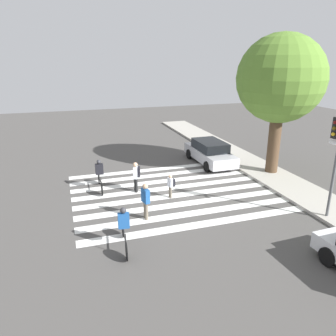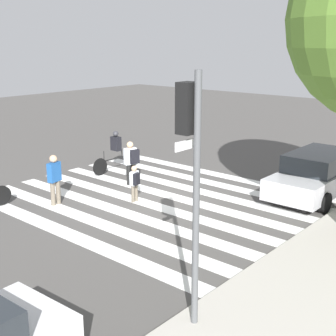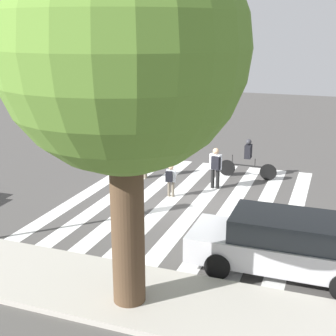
% 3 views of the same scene
% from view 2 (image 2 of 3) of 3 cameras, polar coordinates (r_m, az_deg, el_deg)
% --- Properties ---
extents(ground_plane, '(60.00, 60.00, 0.00)m').
position_cam_2_polar(ground_plane, '(15.44, -1.54, -3.74)').
color(ground_plane, '#4C4947').
extents(crosswalk_stripes, '(7.94, 10.00, 0.01)m').
position_cam_2_polar(crosswalk_stripes, '(15.43, -1.54, -3.73)').
color(crosswalk_stripes, white).
rests_on(crosswalk_stripes, ground_plane).
extents(traffic_light, '(0.60, 0.50, 4.59)m').
position_cam_2_polar(traffic_light, '(7.69, 2.80, 1.65)').
color(traffic_light, '#515456').
rests_on(traffic_light, ground_plane).
extents(pedestrian_child_with_backpack, '(0.48, 0.45, 1.58)m').
position_cam_2_polar(pedestrian_child_with_backpack, '(16.74, -4.51, 1.03)').
color(pedestrian_child_with_backpack, black).
rests_on(pedestrian_child_with_backpack, ground_plane).
extents(pedestrian_adult_blue_shirt, '(0.36, 0.32, 1.20)m').
position_cam_2_polar(pedestrian_adult_blue_shirt, '(14.94, -4.07, -1.60)').
color(pedestrian_adult_blue_shirt, '#6B6051').
rests_on(pedestrian_adult_blue_shirt, ground_plane).
extents(pedestrian_adult_tall_backpack, '(0.48, 0.30, 1.61)m').
position_cam_2_polar(pedestrian_adult_tall_backpack, '(15.04, -13.67, -1.06)').
color(pedestrian_adult_tall_backpack, '#6B6051').
rests_on(pedestrian_adult_tall_backpack, ground_plane).
extents(cyclist_far_lane, '(2.36, 0.40, 1.62)m').
position_cam_2_polar(cyclist_far_lane, '(18.57, -6.35, 2.22)').
color(cyclist_far_lane, black).
rests_on(cyclist_far_lane, ground_plane).
extents(car_parked_far_curb, '(4.66, 1.93, 1.50)m').
position_cam_2_polar(car_parked_far_curb, '(16.31, 17.88, -0.65)').
color(car_parked_far_curb, '#B7B7BC').
rests_on(car_parked_far_curb, ground_plane).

